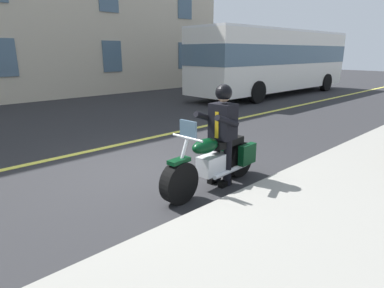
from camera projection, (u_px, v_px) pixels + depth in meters
name	position (u px, v px, depth m)	size (l,w,h in m)	color
ground_plane	(148.00, 171.00, 6.32)	(80.00, 80.00, 0.00)	#28282B
lane_center_stripe	(98.00, 149.00, 7.71)	(60.00, 0.16, 0.01)	#E5DB4C
motorcycle_main	(215.00, 162.00, 5.48)	(2.22, 0.68, 1.26)	black
rider_main	(222.00, 126.00, 5.45)	(0.64, 0.57, 1.74)	black
bus_near	(276.00, 59.00, 17.07)	(11.05, 2.70, 3.30)	white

